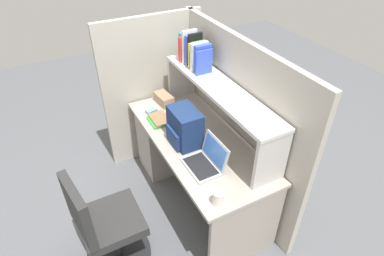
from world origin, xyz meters
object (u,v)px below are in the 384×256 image
at_px(paper_cup, 218,198).
at_px(office_chair, 106,229).
at_px(laptop, 206,161).
at_px(tissue_box, 164,99).
at_px(backpack, 184,127).
at_px(computer_mouse, 151,111).

distance_m(paper_cup, office_chair, 0.91).
relative_size(laptop, tissue_box, 1.43).
bearing_deg(laptop, office_chair, -93.68).
bearing_deg(paper_cup, tissue_box, 172.00).
relative_size(laptop, paper_cup, 2.86).
height_order(backpack, tissue_box, backpack).
height_order(paper_cup, office_chair, office_chair).
height_order(computer_mouse, paper_cup, paper_cup).
xyz_separation_m(computer_mouse, office_chair, (0.83, -0.73, -0.35)).
bearing_deg(tissue_box, laptop, -10.15).
height_order(paper_cup, tissue_box, paper_cup).
height_order(backpack, computer_mouse, backpack).
bearing_deg(laptop, backpack, -177.02).
distance_m(backpack, tissue_box, 0.65).
xyz_separation_m(computer_mouse, paper_cup, (1.25, -0.02, 0.04)).
bearing_deg(computer_mouse, tissue_box, 104.28).
bearing_deg(tissue_box, paper_cup, -13.86).
bearing_deg(tissue_box, office_chair, -50.01).
relative_size(backpack, tissue_box, 1.41).
bearing_deg(office_chair, computer_mouse, -50.17).
relative_size(computer_mouse, office_chair, 0.11).
xyz_separation_m(computer_mouse, tissue_box, (-0.09, 0.17, 0.03)).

